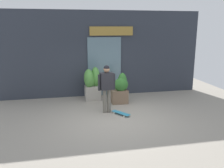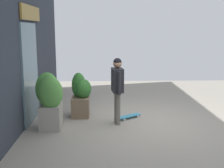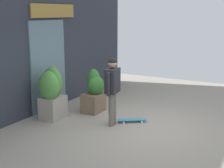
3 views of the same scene
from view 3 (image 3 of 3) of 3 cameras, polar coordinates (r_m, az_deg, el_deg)
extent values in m
plane|color=gray|center=(7.90, 4.09, -7.67)|extent=(12.00, 12.00, 0.00)
cube|color=#2D333D|center=(9.04, -12.97, 6.60)|extent=(8.98, 0.25, 3.66)
cube|color=slate|center=(9.14, -11.44, 3.23)|extent=(1.46, 0.06, 2.55)
cube|color=olive|center=(9.24, -10.53, 12.88)|extent=(1.87, 0.05, 0.37)
cylinder|color=#666056|center=(7.92, 0.29, -4.36)|extent=(0.13, 0.13, 0.84)
cylinder|color=#666056|center=(7.77, -0.14, -4.68)|extent=(0.13, 0.13, 0.84)
cube|color=#232328|center=(7.66, 0.08, 0.62)|extent=(0.47, 0.31, 0.60)
cylinder|color=#232328|center=(7.91, 0.79, 0.77)|extent=(0.09, 0.09, 0.57)
cylinder|color=#232328|center=(7.43, -0.68, -0.03)|extent=(0.09, 0.09, 0.57)
sphere|color=#997051|center=(7.58, 0.08, 3.67)|extent=(0.22, 0.22, 0.22)
sphere|color=black|center=(7.58, 0.08, 3.95)|extent=(0.21, 0.21, 0.21)
cube|color=teal|center=(8.18, 3.65, -6.42)|extent=(0.56, 0.70, 0.02)
cylinder|color=silver|center=(8.33, 5.12, -6.38)|extent=(0.06, 0.06, 0.05)
cylinder|color=silver|center=(8.14, 5.40, -6.84)|extent=(0.06, 0.06, 0.05)
cylinder|color=silver|center=(8.25, 1.93, -6.52)|extent=(0.06, 0.06, 0.05)
cylinder|color=silver|center=(8.07, 2.13, -6.99)|extent=(0.06, 0.06, 0.05)
cube|color=brown|center=(8.94, -3.40, -3.36)|extent=(0.64, 0.48, 0.54)
ellipsoid|color=#2D6628|center=(8.80, -2.78, -0.27)|extent=(0.40, 0.41, 0.54)
ellipsoid|color=#2D6628|center=(8.82, -2.91, -0.26)|extent=(0.56, 0.42, 0.53)
ellipsoid|color=#2D6628|center=(8.93, -3.30, 0.43)|extent=(0.36, 0.39, 0.72)
cube|color=gray|center=(8.53, -10.59, -4.19)|extent=(0.64, 0.50, 0.59)
ellipsoid|color=#4C8C3D|center=(8.23, -11.30, -0.33)|extent=(0.39, 0.59, 0.77)
ellipsoid|color=#4C8C3D|center=(8.52, -10.68, 0.32)|extent=(0.36, 0.59, 0.83)
ellipsoid|color=#4C8C3D|center=(8.32, -11.08, -0.79)|extent=(0.39, 0.43, 0.57)
camera|label=1|loc=(6.80, 70.46, 6.12)|focal=38.79mm
camera|label=2|loc=(3.95, -68.34, -0.63)|focal=46.24mm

